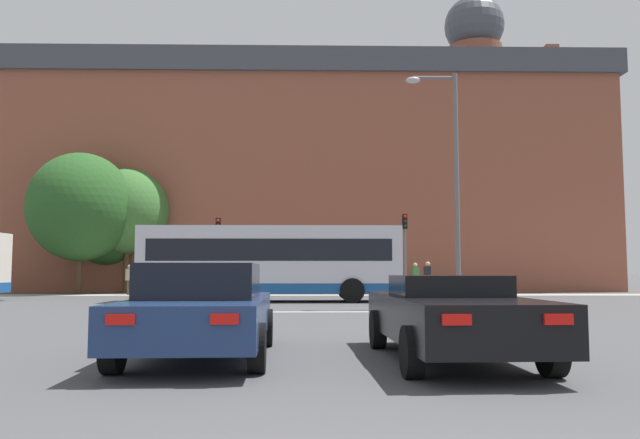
# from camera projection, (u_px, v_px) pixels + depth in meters

# --- Properties ---
(stop_line_strip) EXTENTS (7.39, 0.30, 0.01)m
(stop_line_strip) POSITION_uv_depth(u_px,v_px,m) (317.00, 312.00, 19.68)
(stop_line_strip) COLOR silver
(stop_line_strip) RESTS_ON ground_plane
(far_pavement) EXTENTS (68.22, 2.50, 0.01)m
(far_pavement) POSITION_uv_depth(u_px,v_px,m) (314.00, 295.00, 33.40)
(far_pavement) COLOR #A09B91
(far_pavement) RESTS_ON ground_plane
(brick_civic_building) EXTENTS (41.08, 14.24, 21.55)m
(brick_civic_building) POSITION_uv_depth(u_px,v_px,m) (301.00, 180.00, 44.88)
(brick_civic_building) COLOR brown
(brick_civic_building) RESTS_ON ground_plane
(car_saloon_left) EXTENTS (2.12, 4.71, 1.41)m
(car_saloon_left) POSITION_uv_depth(u_px,v_px,m) (202.00, 309.00, 9.34)
(car_saloon_left) COLOR navy
(car_saloon_left) RESTS_ON ground_plane
(car_roadster_right) EXTENTS (2.05, 4.83, 1.23)m
(car_roadster_right) POSITION_uv_depth(u_px,v_px,m) (450.00, 315.00, 9.09)
(car_roadster_right) COLOR black
(car_roadster_right) RESTS_ON ground_plane
(bus_crossing_lead) EXTENTS (10.88, 2.71, 3.15)m
(bus_crossing_lead) POSITION_uv_depth(u_px,v_px,m) (271.00, 261.00, 26.45)
(bus_crossing_lead) COLOR silver
(bus_crossing_lead) RESTS_ON ground_plane
(traffic_light_far_left) EXTENTS (0.26, 0.31, 4.08)m
(traffic_light_far_left) POSITION_uv_depth(u_px,v_px,m) (218.00, 243.00, 32.81)
(traffic_light_far_left) COLOR slate
(traffic_light_far_left) RESTS_ON ground_plane
(traffic_light_far_right) EXTENTS (0.26, 0.31, 4.34)m
(traffic_light_far_right) POSITION_uv_depth(u_px,v_px,m) (405.00, 241.00, 33.40)
(traffic_light_far_right) COLOR slate
(traffic_light_far_right) RESTS_ON ground_plane
(street_lamp_junction) EXTENTS (1.82, 0.36, 8.25)m
(street_lamp_junction) POSITION_uv_depth(u_px,v_px,m) (449.00, 167.00, 21.72)
(street_lamp_junction) COLOR slate
(street_lamp_junction) RESTS_ON ground_plane
(pedestrian_waiting) EXTENTS (0.46, 0.37, 1.73)m
(pedestrian_waiting) POSITION_uv_depth(u_px,v_px,m) (415.00, 276.00, 33.96)
(pedestrian_waiting) COLOR #333851
(pedestrian_waiting) RESTS_ON ground_plane
(pedestrian_walking_east) EXTENTS (0.45, 0.41, 1.63)m
(pedestrian_walking_east) POSITION_uv_depth(u_px,v_px,m) (129.00, 277.00, 33.61)
(pedestrian_walking_east) COLOR brown
(pedestrian_walking_east) RESTS_ON ground_plane
(pedestrian_walking_west) EXTENTS (0.45, 0.36, 1.78)m
(pedestrian_walking_west) POSITION_uv_depth(u_px,v_px,m) (428.00, 275.00, 32.92)
(pedestrian_walking_west) COLOR #333851
(pedestrian_walking_west) RESTS_ON ground_plane
(tree_by_building) EXTENTS (4.85, 4.85, 7.40)m
(tree_by_building) POSITION_uv_depth(u_px,v_px,m) (128.00, 211.00, 37.18)
(tree_by_building) COLOR #4C3823
(tree_by_building) RESTS_ON ground_plane
(tree_kerbside) EXTENTS (4.35, 4.35, 6.19)m
(tree_kerbside) POSITION_uv_depth(u_px,v_px,m) (108.00, 228.00, 37.77)
(tree_kerbside) COLOR #4C3823
(tree_kerbside) RESTS_ON ground_plane
(tree_distant) EXTENTS (5.89, 5.89, 8.03)m
(tree_distant) POSITION_uv_depth(u_px,v_px,m) (81.00, 207.00, 35.53)
(tree_distant) COLOR #4C3823
(tree_distant) RESTS_ON ground_plane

